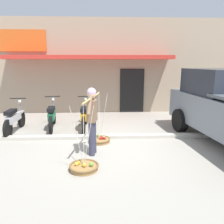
% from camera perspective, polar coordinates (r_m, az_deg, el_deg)
% --- Properties ---
extents(ground_plane, '(90.00, 90.00, 0.00)m').
position_cam_1_polar(ground_plane, '(6.18, -2.19, -8.98)').
color(ground_plane, '#9E998C').
extents(sidewalk_curb, '(20.00, 0.24, 0.10)m').
position_cam_1_polar(sidewalk_curb, '(6.81, -2.24, -6.41)').
color(sidewalk_curb, '#BAB4A5').
rests_on(sidewalk_curb, ground).
extents(fruit_vendor, '(0.36, 1.70, 1.70)m').
position_cam_1_polar(fruit_vendor, '(5.43, -5.19, -1.24)').
color(fruit_vendor, '#38384C').
rests_on(fruit_vendor, ground).
extents(fruit_basket_left_side, '(0.65, 0.65, 1.45)m').
position_cam_1_polar(fruit_basket_left_side, '(6.50, -3.25, -7.15)').
color(fruit_basket_left_side, '#9E7542').
rests_on(fruit_basket_left_side, ground).
extents(fruit_basket_right_side, '(0.65, 0.65, 1.45)m').
position_cam_1_polar(fruit_basket_right_side, '(4.96, -7.29, -13.86)').
color(fruit_basket_right_side, '#9E7542').
rests_on(fruit_basket_right_side, ground).
extents(motorcycle_nearest_shop, '(0.54, 1.82, 1.09)m').
position_cam_1_polar(motorcycle_nearest_shop, '(7.96, -24.03, -1.69)').
color(motorcycle_nearest_shop, black).
rests_on(motorcycle_nearest_shop, ground).
extents(motorcycle_second_in_row, '(0.54, 1.82, 1.09)m').
position_cam_1_polar(motorcycle_second_in_row, '(7.97, -15.28, -0.99)').
color(motorcycle_second_in_row, black).
rests_on(motorcycle_second_in_row, ground).
extents(motorcycle_third_in_row, '(0.54, 1.82, 1.09)m').
position_cam_1_polar(motorcycle_third_in_row, '(7.75, -7.09, -1.02)').
color(motorcycle_third_in_row, black).
rests_on(motorcycle_third_in_row, ground).
extents(storefront_building, '(13.00, 6.00, 4.20)m').
position_cam_1_polar(storefront_building, '(12.57, -5.33, 11.87)').
color(storefront_building, tan).
rests_on(storefront_building, ground).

